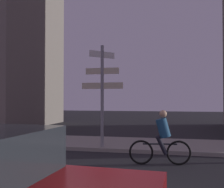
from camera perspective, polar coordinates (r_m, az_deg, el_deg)
The scene contains 3 objects.
sidewalk_kerb at distance 11.27m, azimuth 5.43°, elevation -10.65°, with size 40.00×3.04×0.14m, color gray.
signpost at distance 10.17m, azimuth -2.11°, elevation 1.34°, with size 1.61×0.80×3.85m.
cyclist at distance 8.12m, azimuth 10.52°, elevation -9.49°, with size 1.81×0.38×1.61m.
Camera 1 is at (1.31, -4.80, 1.92)m, focal length 42.87 mm.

